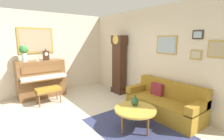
% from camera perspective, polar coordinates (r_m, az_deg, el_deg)
% --- Properties ---
extents(ground_plane, '(6.40, 6.00, 0.10)m').
position_cam_1_polar(ground_plane, '(4.18, -12.64, -17.44)').
color(ground_plane, beige).
extents(wall_left, '(0.13, 4.90, 2.80)m').
position_cam_1_polar(wall_left, '(6.18, -23.32, 5.30)').
color(wall_left, beige).
rests_on(wall_left, ground_plane).
extents(wall_back, '(5.30, 0.13, 2.80)m').
position_cam_1_polar(wall_back, '(5.15, 11.88, 4.95)').
color(wall_back, beige).
rests_on(wall_back, ground_plane).
extents(area_rug, '(2.10, 1.50, 0.01)m').
position_cam_1_polar(area_rug, '(3.80, 8.01, -19.41)').
color(area_rug, navy).
rests_on(area_rug, ground_plane).
extents(piano, '(0.87, 1.44, 1.22)m').
position_cam_1_polar(piano, '(5.91, -23.38, -2.73)').
color(piano, brown).
rests_on(piano, ground_plane).
extents(piano_bench, '(0.42, 0.70, 0.48)m').
position_cam_1_polar(piano_bench, '(5.26, -21.33, -6.58)').
color(piano_bench, brown).
rests_on(piano_bench, ground_plane).
extents(grandfather_clock, '(0.52, 0.34, 2.03)m').
position_cam_1_polar(grandfather_clock, '(5.75, 2.44, 1.34)').
color(grandfather_clock, '#3D2316').
rests_on(grandfather_clock, ground_plane).
extents(couch, '(1.90, 0.80, 0.84)m').
position_cam_1_polar(couch, '(4.44, 17.64, -10.80)').
color(couch, olive).
rests_on(couch, ground_plane).
extents(coffee_table, '(0.88, 0.88, 0.46)m').
position_cam_1_polar(coffee_table, '(3.61, 8.07, -13.58)').
color(coffee_table, gold).
rests_on(coffee_table, ground_plane).
extents(mantel_clock, '(0.13, 0.18, 0.38)m').
position_cam_1_polar(mantel_clock, '(5.84, -21.99, 4.92)').
color(mantel_clock, '#3D2316').
rests_on(mantel_clock, piano).
extents(flower_vase, '(0.26, 0.26, 0.58)m').
position_cam_1_polar(flower_vase, '(5.70, -28.36, 5.74)').
color(flower_vase, silver).
rests_on(flower_vase, piano).
extents(teacup, '(0.12, 0.12, 0.06)m').
position_cam_1_polar(teacup, '(5.70, -24.59, 3.11)').
color(teacup, '#ADC6D6').
rests_on(teacup, piano).
extents(green_jug, '(0.17, 0.17, 0.24)m').
position_cam_1_polar(green_jug, '(3.73, 7.92, -10.78)').
color(green_jug, '#234C33').
rests_on(green_jug, coffee_table).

